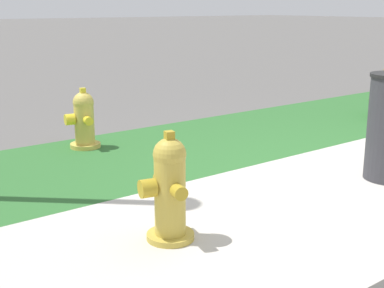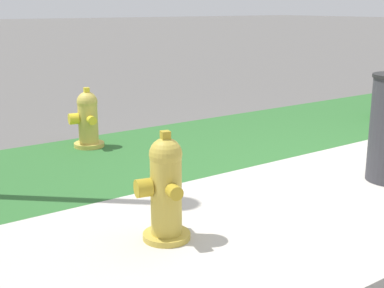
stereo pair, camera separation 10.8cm
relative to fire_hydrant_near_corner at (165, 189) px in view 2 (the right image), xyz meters
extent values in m
plane|color=#5B5956|center=(1.90, -0.13, -0.36)|extent=(120.00, 120.00, 0.00)
cube|color=#BCB7AD|center=(1.90, -0.13, -0.35)|extent=(18.00, 2.01, 0.01)
cube|color=#2D662D|center=(1.90, 1.91, -0.35)|extent=(18.00, 2.06, 0.01)
cylinder|color=gold|center=(0.01, 0.00, -0.33)|extent=(0.32, 0.32, 0.05)
cylinder|color=gold|center=(0.01, 0.00, -0.04)|extent=(0.20, 0.20, 0.54)
sphere|color=gold|center=(0.01, 0.00, 0.23)|extent=(0.22, 0.22, 0.22)
cube|color=#B29323|center=(0.01, 0.00, 0.36)|extent=(0.07, 0.07, 0.06)
cylinder|color=#B29323|center=(-0.03, -0.14, 0.03)|extent=(0.11, 0.11, 0.09)
cylinder|color=#B29323|center=(0.04, 0.14, 0.03)|extent=(0.11, 0.11, 0.09)
cylinder|color=#B29323|center=(-0.14, 0.03, 0.03)|extent=(0.12, 0.14, 0.12)
cylinder|color=gold|center=(0.65, 2.51, -0.33)|extent=(0.33, 0.33, 0.05)
cylinder|color=gold|center=(0.65, 2.51, -0.08)|extent=(0.21, 0.21, 0.45)
sphere|color=gold|center=(0.65, 2.51, 0.15)|extent=(0.22, 0.22, 0.22)
cube|color=yellow|center=(0.65, 2.51, 0.27)|extent=(0.07, 0.07, 0.06)
cylinder|color=yellow|center=(0.62, 2.36, -0.03)|extent=(0.10, 0.10, 0.09)
cylinder|color=yellow|center=(0.67, 2.66, -0.03)|extent=(0.10, 0.10, 0.09)
cylinder|color=yellow|center=(0.49, 2.54, -0.03)|extent=(0.12, 0.14, 0.12)
camera|label=1|loc=(-1.88, -2.68, 1.15)|focal=50.00mm
camera|label=2|loc=(-1.79, -2.75, 1.15)|focal=50.00mm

